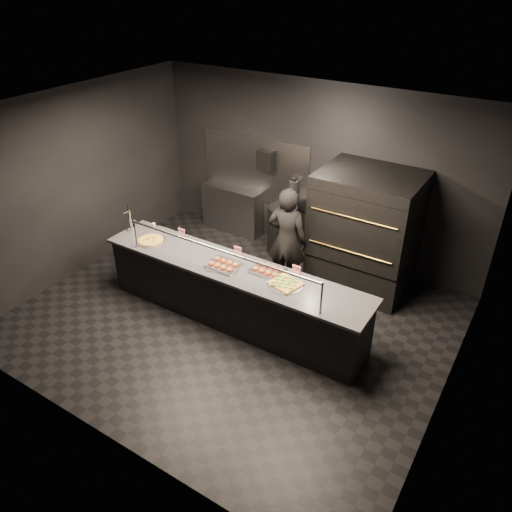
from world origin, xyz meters
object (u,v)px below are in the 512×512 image
Objects in this scene: beer_tap at (131,222)px; round_pizza at (151,240)px; service_counter at (233,293)px; trash_bin at (282,229)px; pizza_oven at (365,231)px; square_pizza at (285,284)px; towel_dispenser at (266,160)px; prep_shelf at (233,209)px; slider_tray_a at (223,265)px; worker at (287,240)px; fire_extinguisher at (293,192)px; slider_tray_b at (268,270)px.

round_pizza is at bearing -11.71° from beer_tap.
service_counter reaches higher than trash_bin.
square_pizza is at bearing -100.43° from pizza_oven.
trash_bin is (-0.39, 2.12, -0.02)m from service_counter.
towel_dispenser is 2.59m from round_pizza.
service_counter reaches higher than round_pizza.
towel_dispenser is (0.70, 0.07, 1.10)m from prep_shelf.
slider_tray_a is (-0.10, -0.07, 0.48)m from service_counter.
square_pizza is (-0.35, -1.90, -0.03)m from pizza_oven.
trash_bin is at bearing -65.70° from worker.
prep_shelf is at bearing 136.53° from square_pizza.
pizza_oven is at bearing 30.58° from beer_tap.
towel_dispenser is 0.72× the size of beer_tap.
beer_tap is at bearing -149.42° from pizza_oven.
fire_extinguisher reaches higher than slider_tray_b.
towel_dispenser reaches higher than prep_shelf.
prep_shelf is 3.05m from slider_tray_b.
beer_tap is 2.80m from square_pizza.
slider_tray_a is 1.27m from worker.
towel_dispenser is at bearing 166.86° from pizza_oven.
pizza_oven reaches higher than fire_extinguisher.
beer_tap reaches higher than fire_extinguisher.
prep_shelf is 2.38× the size of fire_extinguisher.
square_pizza is at bearing 3.88° from slider_tray_a.
square_pizza reaches higher than prep_shelf.
service_counter is 0.50m from slider_tray_a.
service_counter is 0.71m from slider_tray_b.
service_counter is 0.97m from square_pizza.
square_pizza is at bearing -43.47° from prep_shelf.
slider_tray_b is (1.39, -2.24, -0.60)m from towel_dispenser.
towel_dispenser reaches higher than square_pizza.
square_pizza is at bearing -53.82° from towel_dispenser.
service_counter is 2.50m from fire_extinguisher.
fire_extinguisher is 0.29× the size of worker.
towel_dispenser reaches higher than slider_tray_b.
square_pizza is at bearing 1.57° from round_pizza.
worker reaches higher than fire_extinguisher.
pizza_oven reaches higher than beer_tap.
towel_dispenser is at bearing 108.03° from slider_tray_a.
service_counter is 8.69× the size of square_pizza.
slider_tray_a reaches higher than trash_bin.
prep_shelf reaches higher than trash_bin.
fire_extinguisher is at bearing 65.96° from round_pizza.
slider_tray_b is 2.22m from trash_bin.
prep_shelf is 0.70× the size of worker.
trash_bin is at bearing 53.24° from beer_tap.
towel_dispenser reaches higher than round_pizza.
worker is at bearing -32.48° from prep_shelf.
worker is (1.13, -1.23, -0.69)m from towel_dispenser.
slider_tray_a is 0.60× the size of trash_bin.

